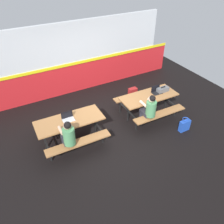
{
  "coord_description": "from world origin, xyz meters",
  "views": [
    {
      "loc": [
        -2.62,
        -4.81,
        4.58
      ],
      "look_at": [
        0.0,
        -0.04,
        0.55
      ],
      "focal_mm": 36.29,
      "sensor_mm": 36.0,
      "label": 1
    }
  ],
  "objects_px": {
    "picnic_table_left": "(70,125)",
    "toolbox_grey": "(163,90)",
    "student_nearer": "(68,136)",
    "picnic_table_right": "(148,100)",
    "tote_bag_bright": "(185,125)",
    "laptop_silver": "(68,118)",
    "student_further": "(149,109)",
    "backpack_dark": "(133,94)",
    "laptop_dark": "(156,91)"
  },
  "relations": [
    {
      "from": "toolbox_grey",
      "to": "laptop_silver",
      "type": "bearing_deg",
      "value": 178.49
    },
    {
      "from": "laptop_silver",
      "to": "student_nearer",
      "type": "bearing_deg",
      "value": -110.01
    },
    {
      "from": "student_further",
      "to": "picnic_table_right",
      "type": "bearing_deg",
      "value": 55.13
    },
    {
      "from": "student_nearer",
      "to": "backpack_dark",
      "type": "relative_size",
      "value": 2.74
    },
    {
      "from": "picnic_table_left",
      "to": "tote_bag_bright",
      "type": "height_order",
      "value": "picnic_table_left"
    },
    {
      "from": "picnic_table_right",
      "to": "tote_bag_bright",
      "type": "height_order",
      "value": "picnic_table_right"
    },
    {
      "from": "laptop_dark",
      "to": "toolbox_grey",
      "type": "distance_m",
      "value": 0.23
    },
    {
      "from": "toolbox_grey",
      "to": "student_nearer",
      "type": "bearing_deg",
      "value": -171.6
    },
    {
      "from": "picnic_table_left",
      "to": "backpack_dark",
      "type": "xyz_separation_m",
      "value": [
        2.74,
        1.01,
        -0.36
      ]
    },
    {
      "from": "picnic_table_right",
      "to": "picnic_table_left",
      "type": "bearing_deg",
      "value": 179.25
    },
    {
      "from": "student_further",
      "to": "tote_bag_bright",
      "type": "height_order",
      "value": "student_further"
    },
    {
      "from": "student_further",
      "to": "backpack_dark",
      "type": "height_order",
      "value": "student_further"
    },
    {
      "from": "backpack_dark",
      "to": "laptop_dark",
      "type": "bearing_deg",
      "value": -77.57
    },
    {
      "from": "picnic_table_left",
      "to": "student_nearer",
      "type": "relative_size",
      "value": 1.55
    },
    {
      "from": "student_further",
      "to": "laptop_silver",
      "type": "bearing_deg",
      "value": 164.78
    },
    {
      "from": "picnic_table_right",
      "to": "laptop_silver",
      "type": "bearing_deg",
      "value": 178.45
    },
    {
      "from": "picnic_table_left",
      "to": "student_nearer",
      "type": "xyz_separation_m",
      "value": [
        -0.23,
        -0.55,
        0.13
      ]
    },
    {
      "from": "laptop_silver",
      "to": "laptop_dark",
      "type": "xyz_separation_m",
      "value": [
        2.98,
        -0.04,
        0.0
      ]
    },
    {
      "from": "student_nearer",
      "to": "backpack_dark",
      "type": "xyz_separation_m",
      "value": [
        2.97,
        1.56,
        -0.49
      ]
    },
    {
      "from": "tote_bag_bright",
      "to": "picnic_table_left",
      "type": "bearing_deg",
      "value": 158.47
    },
    {
      "from": "picnic_table_left",
      "to": "student_nearer",
      "type": "distance_m",
      "value": 0.61
    },
    {
      "from": "laptop_dark",
      "to": "student_further",
      "type": "bearing_deg",
      "value": -140.55
    },
    {
      "from": "student_nearer",
      "to": "laptop_silver",
      "type": "distance_m",
      "value": 0.63
    },
    {
      "from": "picnic_table_left",
      "to": "laptop_silver",
      "type": "bearing_deg",
      "value": 116.59
    },
    {
      "from": "picnic_table_right",
      "to": "laptop_silver",
      "type": "height_order",
      "value": "laptop_silver"
    },
    {
      "from": "toolbox_grey",
      "to": "backpack_dark",
      "type": "relative_size",
      "value": 0.91
    },
    {
      "from": "backpack_dark",
      "to": "tote_bag_bright",
      "type": "distance_m",
      "value": 2.29
    },
    {
      "from": "laptop_silver",
      "to": "backpack_dark",
      "type": "bearing_deg",
      "value": 19.38
    },
    {
      "from": "laptop_silver",
      "to": "backpack_dark",
      "type": "height_order",
      "value": "laptop_silver"
    },
    {
      "from": "picnic_table_right",
      "to": "tote_bag_bright",
      "type": "bearing_deg",
      "value": -67.06
    },
    {
      "from": "student_nearer",
      "to": "picnic_table_right",
      "type": "bearing_deg",
      "value": 10.19
    },
    {
      "from": "picnic_table_left",
      "to": "laptop_silver",
      "type": "height_order",
      "value": "laptop_silver"
    },
    {
      "from": "student_nearer",
      "to": "tote_bag_bright",
      "type": "xyz_separation_m",
      "value": [
        3.39,
        -0.69,
        -0.51
      ]
    },
    {
      "from": "toolbox_grey",
      "to": "tote_bag_bright",
      "type": "height_order",
      "value": "toolbox_grey"
    },
    {
      "from": "picnic_table_left",
      "to": "laptop_dark",
      "type": "distance_m",
      "value": 2.97
    },
    {
      "from": "picnic_table_left",
      "to": "picnic_table_right",
      "type": "bearing_deg",
      "value": -0.75
    },
    {
      "from": "toolbox_grey",
      "to": "student_further",
      "type": "bearing_deg",
      "value": -149.91
    },
    {
      "from": "picnic_table_right",
      "to": "laptop_silver",
      "type": "xyz_separation_m",
      "value": [
        -2.66,
        0.07,
        0.21
      ]
    },
    {
      "from": "picnic_table_left",
      "to": "student_further",
      "type": "relative_size",
      "value": 1.55
    },
    {
      "from": "student_further",
      "to": "toolbox_grey",
      "type": "height_order",
      "value": "student_further"
    },
    {
      "from": "picnic_table_left",
      "to": "picnic_table_right",
      "type": "height_order",
      "value": "same"
    },
    {
      "from": "laptop_silver",
      "to": "toolbox_grey",
      "type": "xyz_separation_m",
      "value": [
        3.2,
        -0.08,
        0.02
      ]
    },
    {
      "from": "tote_bag_bright",
      "to": "student_nearer",
      "type": "bearing_deg",
      "value": 168.44
    },
    {
      "from": "picnic_table_left",
      "to": "laptop_silver",
      "type": "distance_m",
      "value": 0.22
    },
    {
      "from": "student_further",
      "to": "laptop_dark",
      "type": "relative_size",
      "value": 3.71
    },
    {
      "from": "student_further",
      "to": "laptop_silver",
      "type": "xyz_separation_m",
      "value": [
        -2.28,
        0.62,
        0.08
      ]
    },
    {
      "from": "toolbox_grey",
      "to": "laptop_dark",
      "type": "bearing_deg",
      "value": 169.15
    },
    {
      "from": "picnic_table_right",
      "to": "student_nearer",
      "type": "distance_m",
      "value": 2.93
    },
    {
      "from": "picnic_table_left",
      "to": "toolbox_grey",
      "type": "relative_size",
      "value": 4.67
    },
    {
      "from": "backpack_dark",
      "to": "toolbox_grey",
      "type": "bearing_deg",
      "value": -67.14
    }
  ]
}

